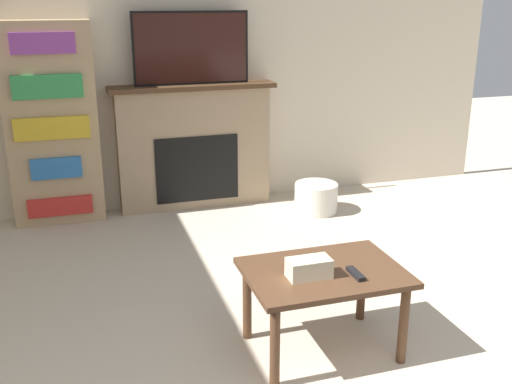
{
  "coord_description": "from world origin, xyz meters",
  "views": [
    {
      "loc": [
        -0.91,
        -0.45,
        1.83
      ],
      "look_at": [
        0.1,
        2.78,
        0.72
      ],
      "focal_mm": 42.0,
      "sensor_mm": 36.0,
      "label": 1
    }
  ],
  "objects_px": {
    "fireplace": "(194,146)",
    "coffee_table": "(324,282)",
    "bookshelf": "(52,125)",
    "storage_basket": "(316,198)",
    "tv": "(191,48)"
  },
  "relations": [
    {
      "from": "tv",
      "to": "fireplace",
      "type": "bearing_deg",
      "value": 90.0
    },
    {
      "from": "coffee_table",
      "to": "bookshelf",
      "type": "relative_size",
      "value": 0.5
    },
    {
      "from": "coffee_table",
      "to": "storage_basket",
      "type": "distance_m",
      "value": 2.2
    },
    {
      "from": "fireplace",
      "to": "coffee_table",
      "type": "xyz_separation_m",
      "value": [
        0.16,
        -2.52,
        -0.15
      ]
    },
    {
      "from": "bookshelf",
      "to": "coffee_table",
      "type": "bearing_deg",
      "value": -61.83
    },
    {
      "from": "bookshelf",
      "to": "storage_basket",
      "type": "xyz_separation_m",
      "value": [
        2.16,
        -0.47,
        -0.7
      ]
    },
    {
      "from": "coffee_table",
      "to": "storage_basket",
      "type": "relative_size",
      "value": 2.17
    },
    {
      "from": "coffee_table",
      "to": "bookshelf",
      "type": "height_order",
      "value": "bookshelf"
    },
    {
      "from": "fireplace",
      "to": "coffee_table",
      "type": "height_order",
      "value": "fireplace"
    },
    {
      "from": "storage_basket",
      "to": "coffee_table",
      "type": "bearing_deg",
      "value": -112.02
    },
    {
      "from": "fireplace",
      "to": "coffee_table",
      "type": "bearing_deg",
      "value": -86.36
    },
    {
      "from": "storage_basket",
      "to": "bookshelf",
      "type": "bearing_deg",
      "value": 167.71
    },
    {
      "from": "coffee_table",
      "to": "bookshelf",
      "type": "bearing_deg",
      "value": 118.17
    },
    {
      "from": "fireplace",
      "to": "tv",
      "type": "height_order",
      "value": "tv"
    },
    {
      "from": "bookshelf",
      "to": "storage_basket",
      "type": "bearing_deg",
      "value": -12.29
    }
  ]
}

